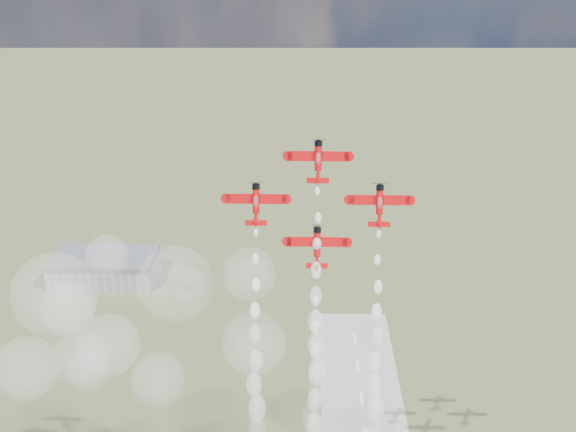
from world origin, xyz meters
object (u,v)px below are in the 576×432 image
(plane_left, at_px, (256,203))
(plane_lead, at_px, (318,161))
(plane_right, at_px, (380,204))
(plane_slot, at_px, (317,246))
(hangar, at_px, (105,267))

(plane_left, bearing_deg, plane_lead, 10.13)
(plane_lead, relative_size, plane_right, 1.00)
(plane_right, bearing_deg, plane_slot, -169.87)
(plane_left, height_order, plane_right, same)
(hangar, height_order, plane_right, plane_right)
(plane_lead, distance_m, plane_left, 15.24)
(plane_left, distance_m, plane_slot, 15.24)
(plane_right, height_order, plane_slot, plane_right)
(plane_lead, height_order, plane_slot, plane_lead)
(plane_lead, distance_m, plane_right, 15.24)
(plane_left, height_order, plane_slot, plane_left)
(plane_left, bearing_deg, hangar, 117.99)
(plane_right, bearing_deg, plane_lead, 169.87)
(plane_lead, bearing_deg, hangar, 121.58)
(plane_left, relative_size, plane_right, 1.00)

